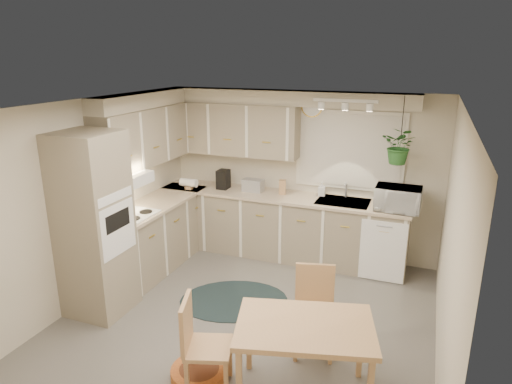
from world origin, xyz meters
TOP-DOWN VIEW (x-y plane):
  - floor at (0.00, 0.00)m, footprint 4.20×4.20m
  - ceiling at (0.00, 0.00)m, footprint 4.20×4.20m
  - wall_back at (0.00, 2.10)m, footprint 4.00×0.04m
  - wall_front at (0.00, -2.10)m, footprint 4.00×0.04m
  - wall_left at (-2.00, 0.00)m, footprint 0.04×4.20m
  - wall_right at (2.00, 0.00)m, footprint 0.04×4.20m
  - base_cab_left at (-1.70, 0.88)m, footprint 0.60×1.85m
  - base_cab_back at (-0.20, 1.80)m, footprint 3.60×0.60m
  - counter_left at (-1.69, 0.88)m, footprint 0.64×1.89m
  - counter_back at (-0.20, 1.79)m, footprint 3.64×0.64m
  - oven_stack at (-1.68, -0.38)m, footprint 0.65×0.65m
  - wall_oven_face at (-1.35, -0.38)m, footprint 0.02×0.56m
  - upper_cab_left at (-1.82, 1.00)m, footprint 0.35×2.00m
  - upper_cab_back at (-1.00, 1.93)m, footprint 2.00×0.35m
  - soffit_left at (-1.85, 1.00)m, footprint 0.30×2.00m
  - soffit_back at (-0.20, 1.95)m, footprint 3.60×0.30m
  - cooktop at (-1.68, 0.30)m, footprint 0.52×0.58m
  - range_hood at (-1.70, 0.30)m, footprint 0.40×0.60m
  - window_blinds at (0.70, 2.07)m, footprint 1.40×0.02m
  - window_frame at (0.70, 2.08)m, footprint 1.50×0.02m
  - sink at (0.70, 1.80)m, footprint 0.70×0.48m
  - dishwasher_front at (1.30, 1.49)m, footprint 0.58×0.02m
  - track_light_bar at (0.70, 1.55)m, footprint 0.80×0.04m
  - wall_clock at (0.15, 2.07)m, footprint 0.30×0.03m
  - dining_table at (0.91, -0.92)m, footprint 1.30×1.03m
  - chair_left at (0.10, -1.12)m, footprint 0.52×0.52m
  - chair_back at (0.84, -0.28)m, footprint 0.50×0.50m
  - braided_rug at (-0.30, 0.34)m, footprint 1.60×1.44m
  - pet_bed at (-0.03, -1.06)m, footprint 0.64×0.64m
  - microwave at (1.42, 1.70)m, footprint 0.57×0.33m
  - soap_bottle at (0.37, 1.95)m, footprint 0.11×0.22m
  - hanging_plant at (1.39, 1.70)m, footprint 0.54×0.57m
  - coffee_maker at (-1.10, 1.80)m, footprint 0.16×0.20m
  - toaster at (-0.63, 1.82)m, footprint 0.30×0.18m
  - knife_block at (-0.19, 1.85)m, footprint 0.11×0.11m

SIDE VIEW (x-z plane):
  - floor at x=0.00m, z-range 0.00..0.00m
  - braided_rug at x=-0.30m, z-range 0.00..0.01m
  - pet_bed at x=-0.03m, z-range 0.00..0.12m
  - dining_table at x=0.91m, z-range 0.00..0.72m
  - dishwasher_front at x=1.30m, z-range 0.01..0.84m
  - chair_back at x=0.84m, z-range 0.00..0.88m
  - chair_left at x=0.10m, z-range 0.00..0.88m
  - base_cab_left at x=-1.70m, z-range 0.00..0.90m
  - base_cab_back at x=-0.20m, z-range 0.00..0.90m
  - sink at x=0.70m, z-range 0.85..0.95m
  - counter_left at x=-1.69m, z-range 0.90..0.94m
  - counter_back at x=-0.20m, z-range 0.90..0.94m
  - cooktop at x=-1.68m, z-range 0.93..0.95m
  - soap_bottle at x=0.37m, z-range 0.94..1.04m
  - toaster at x=-0.63m, z-range 0.94..1.12m
  - knife_block at x=-0.19m, z-range 0.94..1.15m
  - oven_stack at x=-1.68m, z-range 0.00..2.10m
  - wall_oven_face at x=-1.35m, z-range 0.76..1.34m
  - coffee_maker at x=-1.10m, z-range 0.94..1.22m
  - microwave at x=1.42m, z-range 0.94..1.32m
  - wall_back at x=0.00m, z-range 0.00..2.40m
  - wall_front at x=0.00m, z-range 0.00..2.40m
  - wall_left at x=-2.00m, z-range 0.00..2.40m
  - wall_right at x=2.00m, z-range 0.00..2.40m
  - range_hood at x=-1.70m, z-range 1.33..1.47m
  - window_blinds at x=0.70m, z-range 1.10..2.10m
  - window_frame at x=0.70m, z-range 1.05..2.15m
  - hanging_plant at x=1.39m, z-range 1.55..1.91m
  - upper_cab_left at x=-1.82m, z-range 1.45..2.20m
  - upper_cab_back at x=-1.00m, z-range 1.45..2.20m
  - wall_clock at x=0.15m, z-range 2.03..2.33m
  - soffit_left at x=-1.85m, z-range 2.20..2.40m
  - soffit_back at x=-0.20m, z-range 2.20..2.40m
  - track_light_bar at x=0.70m, z-range 2.31..2.35m
  - ceiling at x=0.00m, z-range 2.40..2.40m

